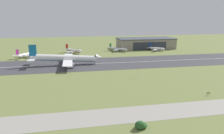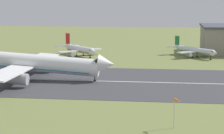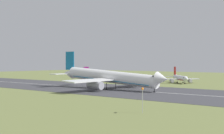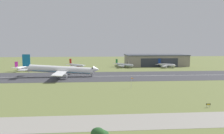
# 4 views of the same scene
# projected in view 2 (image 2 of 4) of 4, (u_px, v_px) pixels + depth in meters

# --- Properties ---
(runway_strip) EXTENTS (360.86, 48.51, 0.06)m
(runway_strip) POSITION_uv_depth(u_px,v_px,m) (169.00, 83.00, 127.49)
(runway_strip) COLOR #3D3D42
(runway_strip) RESTS_ON ground_plane
(runway_centreline) EXTENTS (324.78, 0.70, 0.01)m
(runway_centreline) POSITION_uv_depth(u_px,v_px,m) (169.00, 83.00, 127.49)
(runway_centreline) COLOR silver
(runway_centreline) RESTS_ON runway_strip
(airplane_landing) EXTENTS (57.98, 51.69, 16.83)m
(airplane_landing) POSITION_uv_depth(u_px,v_px,m) (22.00, 62.00, 132.18)
(airplane_landing) COLOR white
(airplane_landing) RESTS_ON ground_plane
(airplane_parked_west) EXTENTS (21.11, 21.46, 9.03)m
(airplane_parked_west) POSITION_uv_depth(u_px,v_px,m) (80.00, 50.00, 185.17)
(airplane_parked_west) COLOR silver
(airplane_parked_west) RESTS_ON ground_plane
(airplane_parked_far_east) EXTENTS (20.66, 22.73, 8.13)m
(airplane_parked_far_east) POSITION_uv_depth(u_px,v_px,m) (195.00, 50.00, 181.12)
(airplane_parked_far_east) COLOR silver
(airplane_parked_far_east) RESTS_ON ground_plane
(windsock_pole) EXTENTS (1.55, 1.91, 5.95)m
(windsock_pole) POSITION_uv_depth(u_px,v_px,m) (177.00, 102.00, 81.92)
(windsock_pole) COLOR #B7B7BC
(windsock_pole) RESTS_ON ground_plane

